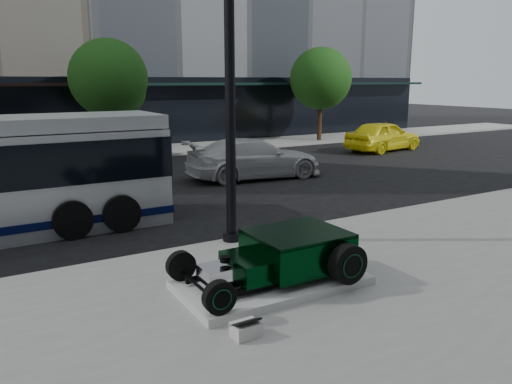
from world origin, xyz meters
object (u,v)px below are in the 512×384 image
lamppost (230,89)px  white_sedan (254,158)px  hot_rod (287,253)px  yellow_taxi (383,136)px

lamppost → white_sedan: bearing=56.1°
hot_rod → yellow_taxi: bearing=40.6°
hot_rod → white_sedan: white_sedan is taller
hot_rod → lamppost: 4.02m
hot_rod → yellow_taxi: yellow_taxi is taller
white_sedan → hot_rod: bearing=159.4°
yellow_taxi → hot_rod: bearing=121.8°
hot_rod → yellow_taxi: 19.77m
lamppost → yellow_taxi: bearing=34.5°
yellow_taxi → white_sedan: bearing=98.8°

